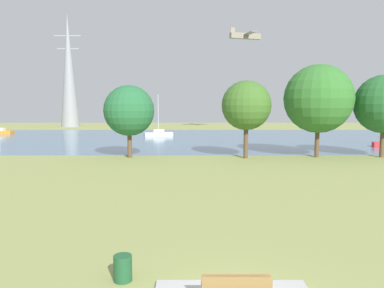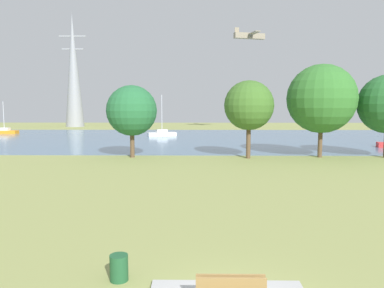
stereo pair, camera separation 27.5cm
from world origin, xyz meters
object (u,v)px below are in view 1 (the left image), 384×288
Objects in this scene: sailboat_white at (159,133)px; electricity_pylon at (70,70)px; litter_bin at (124,268)px; tree_east_near at (248,106)px; tree_west_near at (130,111)px; tree_west_far at (320,99)px; light_aircraft at (246,36)px; sailboat_orange at (1,131)px.

electricity_pylon is (-23.75, 27.27, 13.02)m from sailboat_white.
tree_east_near is at bearing 74.13° from litter_bin.
tree_west_near is at bearing 98.93° from litter_bin.
electricity_pylon is at bearing 128.59° from tree_west_far.
tree_east_near is at bearing -173.79° from tree_west_far.
tree_west_far is 41.65m from light_aircraft.
electricity_pylon reaches higher than light_aircraft.
litter_bin is 31.43m from tree_west_far.
light_aircraft is at bearing 92.98° from tree_west_far.
light_aircraft is (-2.05, 39.44, 13.22)m from tree_west_far.
tree_west_far is at bearing -51.41° from electricity_pylon.
sailboat_white is 38.43m from electricity_pylon.
tree_west_near is at bearing -91.26° from sailboat_white.
tree_west_near is at bearing -113.17° from light_aircraft.
tree_west_near is at bearing -46.60° from sailboat_orange.
electricity_pylon reaches higher than sailboat_orange.
electricity_pylon reaches higher than tree_west_near.
sailboat_orange is at bearing -168.57° from light_aircraft.
sailboat_orange reaches higher than litter_bin.
sailboat_orange is at bearing 133.40° from tree_west_near.
tree_east_near is (11.69, -0.47, 0.52)m from tree_west_near.
sailboat_orange is at bearing 147.81° from tree_west_far.
tree_east_near is (40.54, -30.97, 4.80)m from sailboat_orange.
litter_bin is at bearing -86.06° from sailboat_white.
light_aircraft is at bearing 82.45° from tree_east_near.
tree_west_far reaches higher than litter_bin.
sailboat_white is at bearing 88.74° from tree_west_near.
litter_bin is at bearing -105.87° from tree_east_near.
light_aircraft reaches higher than sailboat_white.
sailboat_white is 29.77m from sailboat_orange.
tree_east_near is at bearing -97.55° from light_aircraft.
tree_west_far is at bearing -54.22° from sailboat_white.
sailboat_white is 29.12m from tree_east_near.
litter_bin is 27.46m from tree_west_near.
litter_bin is 52.93m from sailboat_white.
litter_bin is 0.11× the size of sailboat_white.
electricity_pylon is (5.68, 22.78, 13.03)m from sailboat_orange.
tree_west_near reaches higher than sailboat_white.
electricity_pylon reaches higher than tree_east_near.
sailboat_orange is 51.25m from tree_east_near.
electricity_pylon reaches higher than litter_bin.
sailboat_orange is 50.40m from light_aircraft.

